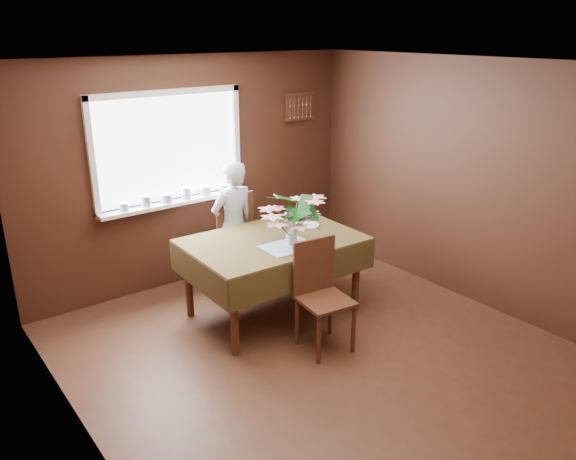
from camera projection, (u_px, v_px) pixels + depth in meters
floor at (326, 358)px, 4.96m from camera, size 4.50×4.50×0.00m
ceiling at (333, 65)px, 4.11m from camera, size 4.50×4.50×0.00m
wall_back at (195, 172)px, 6.22m from camera, size 4.00×0.00×4.00m
wall_left at (81, 292)px, 3.40m from camera, size 0.00×4.50×4.50m
wall_right at (478, 185)px, 5.68m from camera, size 0.00×4.50×4.50m
window_assembly at (172, 168)px, 5.97m from camera, size 1.72×0.20×1.22m
spoon_rack at (300, 107)px, 6.82m from camera, size 0.44×0.05×0.33m
dining_table at (273, 248)px, 5.52m from camera, size 1.71×1.19×0.82m
chair_far at (230, 234)px, 6.29m from camera, size 0.47×0.47×1.07m
chair_near at (320, 290)px, 5.02m from camera, size 0.48×0.48×1.00m
seated_woman at (233, 226)px, 6.10m from camera, size 0.54×0.37×1.44m
flower_bouquet at (292, 215)px, 5.24m from camera, size 0.53×0.53×0.45m
side_plate at (307, 225)px, 5.84m from camera, size 0.25×0.25×0.01m
table_knife at (299, 242)px, 5.38m from camera, size 0.10×0.24×0.00m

